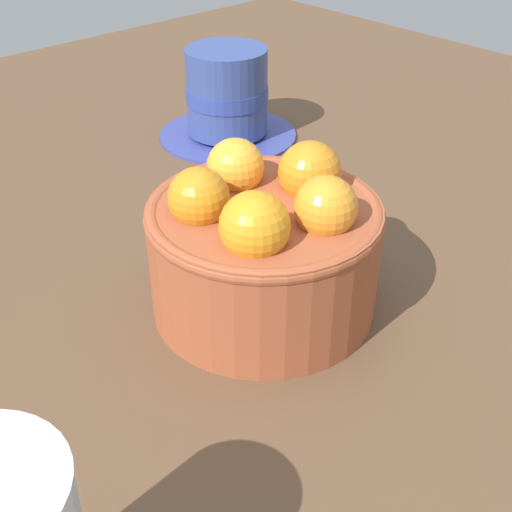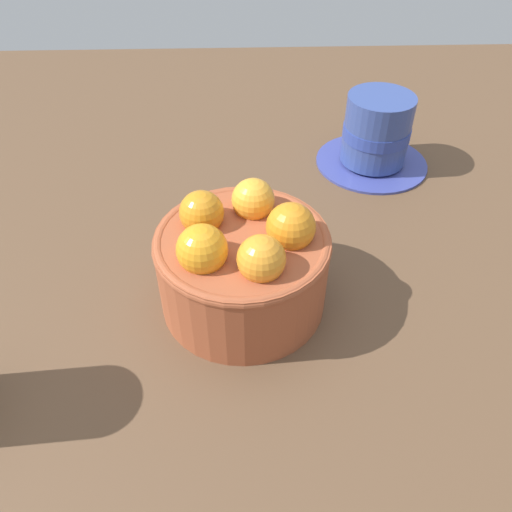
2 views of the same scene
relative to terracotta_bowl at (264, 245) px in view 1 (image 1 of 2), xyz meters
The scene contains 3 objects.
ground_plane 6.59cm from the terracotta_bowl, 157.76° to the right, with size 119.74×117.59×3.97cm, color brown.
terracotta_bowl is the anchor object (origin of this frame).
coffee_cup 26.93cm from the terracotta_bowl, 144.15° to the left, with size 13.19×13.19×8.52cm.
Camera 1 is at (25.65, -24.34, 27.27)cm, focal length 48.38 mm.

